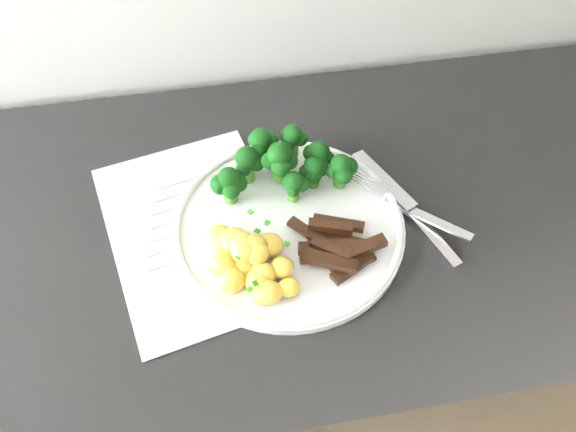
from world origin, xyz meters
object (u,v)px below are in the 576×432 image
object	(u,v)px
broccoli	(284,163)
knife	(417,220)
beef_strips	(338,247)
recipe_paper	(197,230)
fork	(410,208)
counter	(331,347)
potatoes	(249,260)
plate	(288,226)

from	to	relation	value
broccoli	knife	bearing A→B (deg)	-30.03
beef_strips	recipe_paper	bearing A→B (deg)	157.26
broccoli	fork	distance (m)	0.18
knife	fork	bearing A→B (deg)	120.51
recipe_paper	broccoli	bearing A→B (deg)	23.34
recipe_paper	knife	world-z (taller)	knife
counter	potatoes	size ratio (longest dim) A/B	17.77
counter	beef_strips	distance (m)	0.46
plate	fork	distance (m)	0.17
counter	plate	distance (m)	0.45
potatoes	knife	world-z (taller)	potatoes
fork	broccoli	bearing A→B (deg)	152.47
plate	knife	distance (m)	0.18
beef_strips	plate	bearing A→B (deg)	135.45
beef_strips	counter	bearing A→B (deg)	64.19
fork	knife	xyz separation A→B (m)	(0.01, -0.01, -0.01)
recipe_paper	beef_strips	size ratio (longest dim) A/B	2.96
recipe_paper	fork	xyz separation A→B (m)	(0.29, -0.03, 0.02)
plate	fork	world-z (taller)	fork
potatoes	counter	bearing A→B (deg)	26.36
plate	broccoli	world-z (taller)	broccoli
recipe_paper	broccoli	size ratio (longest dim) A/B	1.76
knife	recipe_paper	bearing A→B (deg)	172.30
broccoli	fork	xyz separation A→B (m)	(0.16, -0.08, -0.03)
counter	knife	bearing A→B (deg)	-22.18
plate	recipe_paper	bearing A→B (deg)	170.81
plate	broccoli	bearing A→B (deg)	83.94
knife	counter	bearing A→B (deg)	157.82
counter	knife	size ratio (longest dim) A/B	10.69
recipe_paper	fork	world-z (taller)	fork
potatoes	fork	xyz separation A→B (m)	(0.23, 0.05, -0.01)
counter	broccoli	world-z (taller)	broccoli
plate	knife	size ratio (longest dim) A/B	1.45
plate	knife	bearing A→B (deg)	-6.66
counter	knife	distance (m)	0.45
plate	broccoli	size ratio (longest dim) A/B	1.54
broccoli	counter	bearing A→B (deg)	-37.16
fork	knife	bearing A→B (deg)	-59.49
broccoli	potatoes	xyz separation A→B (m)	(-0.07, -0.14, -0.02)
potatoes	recipe_paper	bearing A→B (deg)	128.02
counter	broccoli	xyz separation A→B (m)	(-0.08, 0.06, 0.49)
counter	recipe_paper	world-z (taller)	recipe_paper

